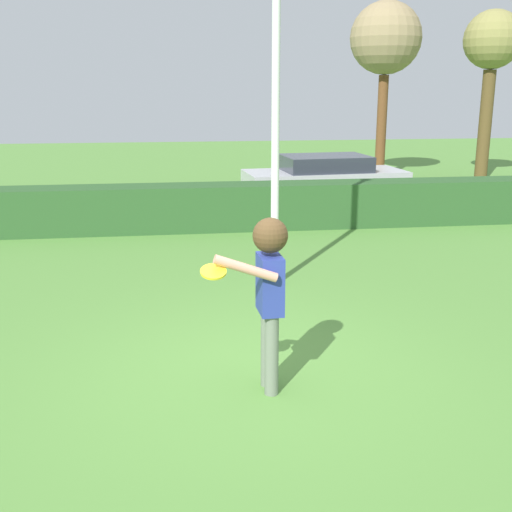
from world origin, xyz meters
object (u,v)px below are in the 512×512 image
at_px(person, 269,282).
at_px(lamppost, 276,84).
at_px(frisbee, 213,272).
at_px(willow_tree, 386,40).
at_px(parked_car_silver, 325,177).
at_px(maple_tree, 492,47).

relative_size(person, lamppost, 0.33).
relative_size(frisbee, willow_tree, 0.04).
bearing_deg(person, lamppost, 79.57).
bearing_deg(frisbee, lamppost, 72.31).
xyz_separation_m(parked_car_silver, maple_tree, (6.19, 3.51, 3.51)).
bearing_deg(willow_tree, frisbee, -113.92).
relative_size(frisbee, parked_car_silver, 0.06).
distance_m(person, lamppost, 4.04).
xyz_separation_m(frisbee, parked_car_silver, (3.73, 10.77, -0.67)).
height_order(person, lamppost, lamppost).
relative_size(person, willow_tree, 0.32).
bearing_deg(maple_tree, lamppost, -129.69).
height_order(frisbee, parked_car_silver, frisbee).
height_order(frisbee, willow_tree, willow_tree).
bearing_deg(person, willow_tree, 67.52).
bearing_deg(parked_car_silver, maple_tree, 29.56).
xyz_separation_m(frisbee, maple_tree, (9.92, 14.28, 2.84)).
height_order(parked_car_silver, maple_tree, maple_tree).
distance_m(lamppost, willow_tree, 12.59).
height_order(person, parked_car_silver, person).
distance_m(lamppost, parked_car_silver, 7.79).
xyz_separation_m(person, maple_tree, (9.35, 14.00, 3.05)).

